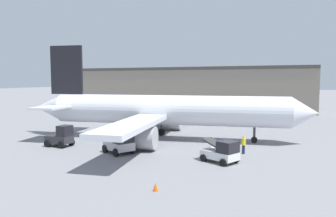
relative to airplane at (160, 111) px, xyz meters
The scene contains 8 objects.
ground_plane 3.55m from the airplane, 11.54° to the left, with size 400.00×400.00×0.00m, color slate.
terminal_building 43.32m from the airplane, 108.91° to the left, with size 63.31×10.54×10.03m.
airplane is the anchor object (origin of this frame).
ground_crew_worker 11.72m from the airplane, 19.24° to the right, with size 0.39×0.39×1.77m.
baggage_tug 9.01m from the airplane, 90.89° to the right, with size 3.57×3.24×2.28m.
belt_loader_truck 12.84m from the airplane, 38.99° to the right, with size 3.58×2.98×1.98m.
pushback_tug 11.74m from the airplane, 132.41° to the right, with size 2.71×1.97×2.32m.
safety_cone_near 18.82m from the airplane, 65.14° to the right, with size 0.36×0.36×0.55m.
Camera 1 is at (16.17, -35.54, 7.30)m, focal length 35.00 mm.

